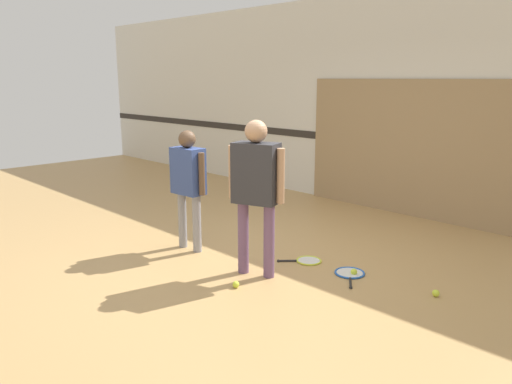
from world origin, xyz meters
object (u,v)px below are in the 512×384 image
Objects in this scene: person_student_left at (188,177)px; tennis_ball_near_instructor at (236,284)px; person_instructor at (256,181)px; racket_spare_on_floor at (350,273)px; tennis_ball_by_spare_racket at (354,272)px; tennis_ball_stray_left at (436,293)px; racket_second_spare at (307,261)px.

person_student_left is 1.50m from tennis_ball_near_instructor.
person_instructor reaches higher than racket_spare_on_floor.
tennis_ball_stray_left is at bearing 7.08° from tennis_ball_by_spare_racket.
person_instructor is 23.84× the size of tennis_ball_by_spare_racket.
tennis_ball_stray_left is (1.44, 1.17, 0.00)m from tennis_ball_near_instructor.
tennis_ball_by_spare_racket is (0.61, 1.07, 0.00)m from tennis_ball_near_instructor.
person_instructor reaches higher than racket_second_spare.
person_instructor is at bearing -3.34° from person_student_left.
racket_second_spare is at bearing 24.69° from person_student_left.
racket_spare_on_floor is 1.20m from tennis_ball_near_instructor.
tennis_ball_by_spare_racket is at bearing 17.69° from person_student_left.
person_instructor is at bearing -81.31° from racket_spare_on_floor.
person_instructor is 1.13× the size of person_student_left.
person_student_left is 2.11m from tennis_ball_by_spare_racket.
tennis_ball_by_spare_racket and tennis_ball_stray_left have the same top height.
racket_spare_on_floor is at bearing -172.03° from tennis_ball_stray_left.
person_instructor is 3.41× the size of racket_second_spare.
racket_spare_on_floor is 8.12× the size of tennis_ball_by_spare_racket.
tennis_ball_near_instructor is 1.00× the size of tennis_ball_stray_left.
tennis_ball_by_spare_racket is 1.00× the size of tennis_ball_stray_left.
tennis_ball_near_instructor is at bearing -119.67° from tennis_ball_by_spare_racket.
person_student_left is 21.11× the size of tennis_ball_stray_left.
racket_spare_on_floor is at bearing 61.39° from tennis_ball_near_instructor.
racket_second_spare is at bearing -175.65° from tennis_ball_by_spare_racket.
tennis_ball_near_instructor is (0.10, -0.37, -0.94)m from person_instructor.
racket_spare_on_floor is at bearing -153.21° from tennis_ball_by_spare_racket.
person_instructor is 1.98m from tennis_ball_stray_left.
tennis_ball_stray_left is (1.41, 0.15, 0.02)m from racket_second_spare.
tennis_ball_stray_left is at bearing 61.47° from racket_spare_on_floor.
tennis_ball_near_instructor is at bearing -95.07° from person_instructor.
tennis_ball_near_instructor is at bearing -20.67° from person_student_left.
person_instructor is 1.36m from racket_spare_on_floor.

